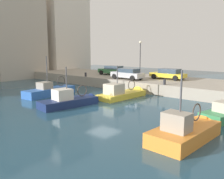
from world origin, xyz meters
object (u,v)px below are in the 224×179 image
at_px(fishing_boat_navy, 72,104).
at_px(quay_streetlamp, 140,52).
at_px(fishing_boat_blue, 52,94).
at_px(parked_car_yellow, 168,74).
at_px(mooring_bollard_mid, 86,74).
at_px(fishing_boat_orange, 187,137).
at_px(parked_car_green, 113,70).
at_px(mooring_bollard_south, 164,82).
at_px(fishing_boat_yellow, 124,96).
at_px(parked_car_silver, 128,74).

height_order(fishing_boat_navy, quay_streetlamp, quay_streetlamp).
xyz_separation_m(fishing_boat_navy, fishing_boat_blue, (1.90, 5.52, -0.04)).
relative_size(parked_car_yellow, mooring_bollard_mid, 7.88).
xyz_separation_m(fishing_boat_orange, parked_car_yellow, (15.04, 9.09, 1.77)).
bearing_deg(mooring_bollard_mid, parked_car_green, -19.71).
xyz_separation_m(mooring_bollard_south, quay_streetlamp, (5.65, 6.92, 2.98)).
relative_size(fishing_boat_orange, quay_streetlamp, 1.17).
height_order(fishing_boat_navy, fishing_boat_yellow, fishing_boat_navy).
xyz_separation_m(parked_car_yellow, mooring_bollard_mid, (-4.54, 10.07, -0.41)).
bearing_deg(fishing_boat_yellow, parked_car_green, 46.33).
height_order(fishing_boat_blue, mooring_bollard_mid, fishing_boat_blue).
bearing_deg(fishing_boat_yellow, parked_car_silver, 33.05).
distance_m(parked_car_silver, mooring_bollard_south, 5.87).
height_order(parked_car_silver, mooring_bollard_mid, parked_car_silver).
distance_m(fishing_boat_blue, mooring_bollard_south, 12.10).
xyz_separation_m(fishing_boat_navy, fishing_boat_yellow, (5.90, -1.21, 0.02)).
bearing_deg(fishing_boat_yellow, parked_car_yellow, -5.82).
distance_m(fishing_boat_orange, mooring_bollard_south, 12.78).
bearing_deg(parked_car_green, fishing_boat_yellow, -133.67).
distance_m(fishing_boat_yellow, mooring_bollard_mid, 9.95).
height_order(parked_car_yellow, quay_streetlamp, quay_streetlamp).
distance_m(parked_car_green, parked_car_yellow, 8.64).
bearing_deg(quay_streetlamp, fishing_boat_orange, -138.90).
relative_size(fishing_boat_orange, parked_car_yellow, 1.31).
xyz_separation_m(parked_car_green, parked_car_yellow, (0.50, -8.62, -0.01)).
distance_m(fishing_boat_blue, quay_streetlamp, 14.00).
xyz_separation_m(fishing_boat_blue, mooring_bollard_mid, (7.41, 2.53, 1.37)).
distance_m(parked_car_yellow, parked_car_silver, 5.07).
relative_size(fishing_boat_blue, mooring_bollard_mid, 12.19).
xyz_separation_m(fishing_boat_orange, quay_streetlamp, (16.15, 14.09, 4.34)).
bearing_deg(fishing_boat_blue, mooring_bollard_mid, 18.85).
bearing_deg(mooring_bollard_south, parked_car_yellow, 23.00).
relative_size(parked_car_yellow, quay_streetlamp, 0.90).
distance_m(parked_car_silver, mooring_bollard_mid, 6.40).
distance_m(fishing_boat_navy, fishing_boat_yellow, 6.02).
bearing_deg(fishing_boat_orange, quay_streetlamp, 41.10).
bearing_deg(fishing_boat_orange, parked_car_yellow, 31.15).
bearing_deg(fishing_boat_blue, fishing_boat_yellow, -59.28).
bearing_deg(fishing_boat_yellow, fishing_boat_orange, -125.59).
distance_m(fishing_boat_orange, quay_streetlamp, 21.86).
xyz_separation_m(fishing_boat_blue, parked_car_silver, (8.60, -3.74, 1.80)).
height_order(fishing_boat_blue, fishing_boat_orange, fishing_boat_blue).
distance_m(fishing_boat_yellow, mooring_bollard_south, 4.56).
bearing_deg(fishing_boat_blue, parked_car_green, 5.38).
relative_size(fishing_boat_yellow, parked_car_yellow, 1.48).
bearing_deg(parked_car_yellow, fishing_boat_blue, 147.75).
xyz_separation_m(parked_car_green, mooring_bollard_south, (-4.05, -10.55, -0.42)).
bearing_deg(fishing_boat_navy, fishing_boat_yellow, -11.57).
distance_m(parked_car_yellow, quay_streetlamp, 5.72).
bearing_deg(parked_car_silver, mooring_bollard_south, -101.71).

